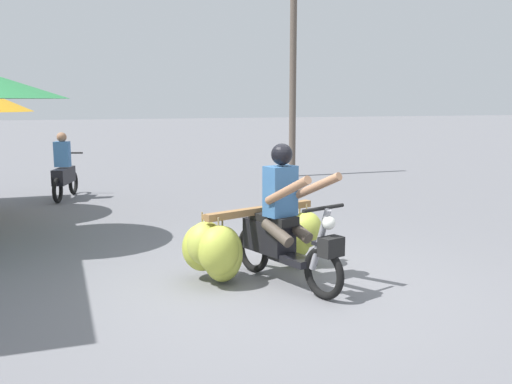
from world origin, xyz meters
The scene contains 4 objects.
ground_plane centered at (0.00, 0.00, 0.00)m, with size 120.00×120.00×0.00m, color slate.
motorbike_main_loaded centered at (-0.10, 0.45, 0.47)m, with size 1.88×1.80×1.58m.
motorbike_distant_ahead_left centered at (-2.09, 6.83, 0.57)m, with size 0.68×1.57×1.40m.
utility_pole centered at (3.83, 8.63, 2.63)m, with size 0.18×0.18×5.27m, color brown.
Camera 1 is at (-2.20, -5.55, 2.04)m, focal length 39.77 mm.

